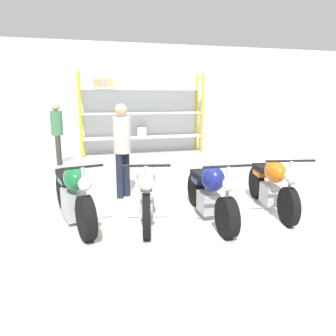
{
  "coord_description": "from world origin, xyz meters",
  "views": [
    {
      "loc": [
        -1.46,
        -4.83,
        1.89
      ],
      "look_at": [
        0.0,
        0.4,
        0.7
      ],
      "focal_mm": 35.0,
      "sensor_mm": 36.0,
      "label": 1
    }
  ],
  "objects_px": {
    "motorcycle_silver": "(146,191)",
    "motorcycle_orange": "(272,183)",
    "person_near_rack": "(122,143)",
    "shelving_rack": "(140,112)",
    "motorcycle_green": "(73,195)",
    "person_browsing": "(57,128)",
    "motorcycle_blue": "(210,192)"
  },
  "relations": [
    {
      "from": "motorcycle_silver",
      "to": "person_near_rack",
      "type": "relative_size",
      "value": 1.15
    },
    {
      "from": "motorcycle_silver",
      "to": "motorcycle_orange",
      "type": "relative_size",
      "value": 1.04
    },
    {
      "from": "motorcycle_orange",
      "to": "person_near_rack",
      "type": "bearing_deg",
      "value": -111.26
    },
    {
      "from": "shelving_rack",
      "to": "motorcycle_green",
      "type": "distance_m",
      "value": 6.3
    },
    {
      "from": "person_browsing",
      "to": "motorcycle_orange",
      "type": "bearing_deg",
      "value": 129.46
    },
    {
      "from": "motorcycle_silver",
      "to": "motorcycle_orange",
      "type": "bearing_deg",
      "value": 97.28
    },
    {
      "from": "person_browsing",
      "to": "person_near_rack",
      "type": "bearing_deg",
      "value": 113.95
    },
    {
      "from": "motorcycle_green",
      "to": "motorcycle_silver",
      "type": "distance_m",
      "value": 1.11
    },
    {
      "from": "shelving_rack",
      "to": "person_near_rack",
      "type": "relative_size",
      "value": 2.32
    },
    {
      "from": "shelving_rack",
      "to": "motorcycle_blue",
      "type": "height_order",
      "value": "shelving_rack"
    },
    {
      "from": "shelving_rack",
      "to": "motorcycle_green",
      "type": "bearing_deg",
      "value": -110.38
    },
    {
      "from": "motorcycle_green",
      "to": "motorcycle_silver",
      "type": "relative_size",
      "value": 1.0
    },
    {
      "from": "motorcycle_green",
      "to": "person_near_rack",
      "type": "distance_m",
      "value": 1.55
    },
    {
      "from": "motorcycle_green",
      "to": "person_browsing",
      "type": "distance_m",
      "value": 4.68
    },
    {
      "from": "shelving_rack",
      "to": "motorcycle_orange",
      "type": "xyz_separation_m",
      "value": [
        1.03,
        -6.19,
        -0.91
      ]
    },
    {
      "from": "motorcycle_silver",
      "to": "person_browsing",
      "type": "relative_size",
      "value": 1.17
    },
    {
      "from": "motorcycle_orange",
      "to": "person_near_rack",
      "type": "height_order",
      "value": "person_near_rack"
    },
    {
      "from": "shelving_rack",
      "to": "person_browsing",
      "type": "relative_size",
      "value": 2.37
    },
    {
      "from": "shelving_rack",
      "to": "motorcycle_orange",
      "type": "distance_m",
      "value": 6.34
    },
    {
      "from": "motorcycle_orange",
      "to": "motorcycle_silver",
      "type": "bearing_deg",
      "value": -83.68
    },
    {
      "from": "motorcycle_silver",
      "to": "motorcycle_orange",
      "type": "xyz_separation_m",
      "value": [
        2.11,
        -0.17,
        0.01
      ]
    },
    {
      "from": "shelving_rack",
      "to": "motorcycle_green",
      "type": "relative_size",
      "value": 2.02
    },
    {
      "from": "shelving_rack",
      "to": "person_near_rack",
      "type": "bearing_deg",
      "value": -104.84
    },
    {
      "from": "motorcycle_green",
      "to": "shelving_rack",
      "type": "bearing_deg",
      "value": 146.58
    },
    {
      "from": "shelving_rack",
      "to": "motorcycle_orange",
      "type": "bearing_deg",
      "value": -80.51
    },
    {
      "from": "motorcycle_blue",
      "to": "person_browsing",
      "type": "xyz_separation_m",
      "value": [
        -2.46,
        5.07,
        0.58
      ]
    },
    {
      "from": "motorcycle_green",
      "to": "motorcycle_orange",
      "type": "distance_m",
      "value": 3.22
    },
    {
      "from": "shelving_rack",
      "to": "motorcycle_orange",
      "type": "height_order",
      "value": "shelving_rack"
    },
    {
      "from": "motorcycle_green",
      "to": "person_near_rack",
      "type": "bearing_deg",
      "value": 127.06
    },
    {
      "from": "shelving_rack",
      "to": "person_browsing",
      "type": "height_order",
      "value": "shelving_rack"
    },
    {
      "from": "motorcycle_blue",
      "to": "person_browsing",
      "type": "distance_m",
      "value": 5.66
    },
    {
      "from": "motorcycle_orange",
      "to": "motorcycle_green",
      "type": "bearing_deg",
      "value": -85.38
    }
  ]
}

